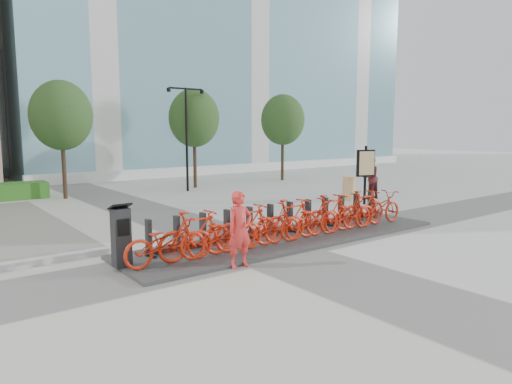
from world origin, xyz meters
TOP-DOWN VIEW (x-y plane):
  - ground at (0.00, 0.00)m, footprint 120.00×120.00m
  - glass_building at (14.00, 26.00)m, footprint 32.00×16.00m
  - tree_1 at (-1.50, 12.00)m, footprint 2.60×2.60m
  - tree_2 at (5.00, 12.00)m, footprint 2.60×2.60m
  - tree_3 at (11.00, 12.00)m, footprint 2.60×2.60m
  - streetlamp at (4.00, 11.00)m, footprint 2.00×0.20m
  - dock_pad at (1.30, 0.30)m, footprint 9.60×2.40m
  - dock_rail_posts at (1.36, 0.77)m, footprint 8.02×0.50m
  - bike_0 at (-2.60, -0.05)m, footprint 1.91×0.67m
  - bike_1 at (-1.88, -0.05)m, footprint 1.85×0.52m
  - bike_2 at (-1.16, -0.05)m, footprint 1.91×0.67m
  - bike_3 at (-0.44, -0.05)m, footprint 1.85×0.52m
  - bike_4 at (0.28, -0.05)m, footprint 1.91×0.67m
  - bike_5 at (1.00, -0.05)m, footprint 1.85×0.52m
  - bike_6 at (1.72, -0.05)m, footprint 1.91×0.67m
  - bike_7 at (2.44, -0.05)m, footprint 1.85×0.52m
  - bike_8 at (3.16, -0.05)m, footprint 1.91×0.67m
  - bike_9 at (3.88, -0.05)m, footprint 1.85×0.52m
  - bike_10 at (4.60, -0.05)m, footprint 1.91×0.67m
  - kiosk at (-3.42, 0.39)m, footprint 0.43×0.36m
  - worker_red at (-1.30, -0.94)m, footprint 0.61×0.40m
  - pedestrian at (9.04, 3.90)m, footprint 0.95×0.76m
  - construction_barrel at (7.86, 4.02)m, footprint 0.64×0.64m
  - map_sign at (7.66, 3.01)m, footprint 0.76×0.37m

SIDE VIEW (x-z plane):
  - ground at x=0.00m, z-range 0.00..0.00m
  - dock_pad at x=1.30m, z-range 0.00..0.08m
  - dock_rail_posts at x=1.36m, z-range 0.08..0.93m
  - construction_barrel at x=7.86m, z-range 0.00..1.04m
  - bike_0 at x=-2.60m, z-range 0.08..1.08m
  - bike_2 at x=-1.16m, z-range 0.08..1.08m
  - bike_4 at x=0.28m, z-range 0.08..1.08m
  - bike_6 at x=1.72m, z-range 0.08..1.08m
  - bike_8 at x=3.16m, z-range 0.08..1.08m
  - bike_10 at x=4.60m, z-range 0.08..1.08m
  - bike_1 at x=-1.88m, z-range 0.08..1.19m
  - bike_3 at x=-0.44m, z-range 0.08..1.19m
  - bike_5 at x=1.00m, z-range 0.08..1.19m
  - bike_7 at x=2.44m, z-range 0.08..1.19m
  - bike_9 at x=3.88m, z-range 0.08..1.19m
  - kiosk at x=-3.42m, z-range 0.05..1.42m
  - worker_red at x=-1.30m, z-range 0.00..1.66m
  - pedestrian at x=9.04m, z-range 0.00..1.88m
  - map_sign at x=7.66m, z-range 0.38..2.74m
  - streetlamp at x=4.00m, z-range 0.63..5.63m
  - tree_1 at x=-1.50m, z-range 1.04..6.14m
  - tree_2 at x=5.00m, z-range 1.04..6.14m
  - tree_3 at x=11.00m, z-range 1.04..6.14m
  - glass_building at x=14.00m, z-range 0.00..24.00m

